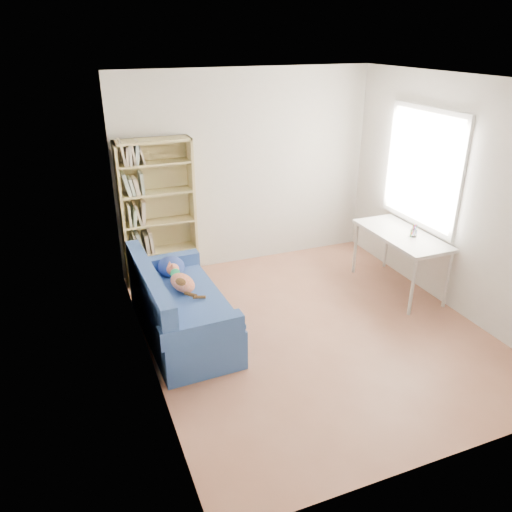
{
  "coord_description": "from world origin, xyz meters",
  "views": [
    {
      "loc": [
        -2.3,
        -4.12,
        2.99
      ],
      "look_at": [
        -0.55,
        0.29,
        0.85
      ],
      "focal_mm": 35.0,
      "sensor_mm": 36.0,
      "label": 1
    }
  ],
  "objects": [
    {
      "name": "ground",
      "position": [
        0.0,
        0.0,
        0.0
      ],
      "size": [
        4.0,
        4.0,
        0.0
      ],
      "primitive_type": "plane",
      "color": "#955B43",
      "rests_on": "ground"
    },
    {
      "name": "room_shell",
      "position": [
        0.1,
        0.03,
        1.64
      ],
      "size": [
        3.54,
        4.04,
        2.62
      ],
      "color": "silver",
      "rests_on": "ground"
    },
    {
      "name": "sofa",
      "position": [
        -1.37,
        0.44,
        0.31
      ],
      "size": [
        0.86,
        1.71,
        0.83
      ],
      "rotation": [
        0.0,
        0.0,
        0.04
      ],
      "color": "navy",
      "rests_on": "ground"
    },
    {
      "name": "bookshelf",
      "position": [
        -1.25,
        1.84,
        0.85
      ],
      "size": [
        0.92,
        0.29,
        1.83
      ],
      "color": "tan",
      "rests_on": "ground"
    },
    {
      "name": "desk",
      "position": [
        1.43,
        0.46,
        0.68
      ],
      "size": [
        0.6,
        1.3,
        0.75
      ],
      "color": "silver",
      "rests_on": "ground"
    },
    {
      "name": "pen_cup",
      "position": [
        1.49,
        0.33,
        0.81
      ],
      "size": [
        0.09,
        0.09,
        0.16
      ],
      "color": "white",
      "rests_on": "desk"
    }
  ]
}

